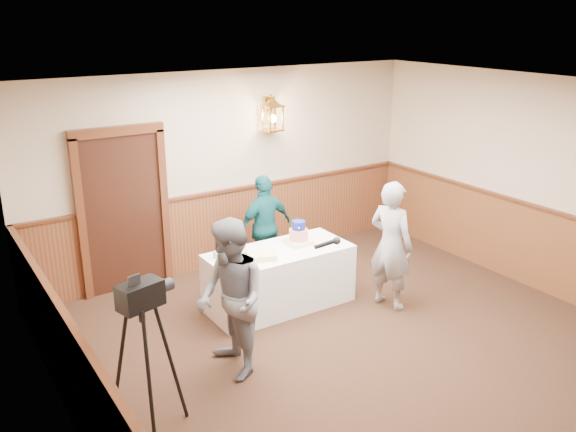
% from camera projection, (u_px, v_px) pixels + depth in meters
% --- Properties ---
extents(ground, '(7.00, 7.00, 0.00)m').
position_uv_depth(ground, '(392.00, 371.00, 6.31)').
color(ground, black).
rests_on(ground, ground).
extents(room_shell, '(6.02, 7.02, 2.81)m').
position_uv_depth(room_shell, '(366.00, 221.00, 6.16)').
color(room_shell, '#BAA78C').
rests_on(room_shell, ground).
extents(display_table, '(1.80, 0.80, 0.75)m').
position_uv_depth(display_table, '(279.00, 278.00, 7.60)').
color(display_table, white).
rests_on(display_table, ground).
extents(tiered_cake, '(0.30, 0.30, 0.30)m').
position_uv_depth(tiered_cake, '(298.00, 235.00, 7.65)').
color(tiered_cake, beige).
rests_on(tiered_cake, display_table).
extents(sheet_cake_yellow, '(0.41, 0.37, 0.07)m').
position_uv_depth(sheet_cake_yellow, '(262.00, 256.00, 7.22)').
color(sheet_cake_yellow, '#F9F495').
rests_on(sheet_cake_yellow, display_table).
extents(sheet_cake_green, '(0.38, 0.33, 0.08)m').
position_uv_depth(sheet_cake_green, '(231.00, 254.00, 7.26)').
color(sheet_cake_green, '#9CCA8F').
rests_on(sheet_cake_green, display_table).
extents(interviewer, '(1.49, 0.86, 1.65)m').
position_uv_depth(interviewer, '(231.00, 299.00, 6.04)').
color(interviewer, slate).
rests_on(interviewer, ground).
extents(baker, '(0.53, 0.67, 1.63)m').
position_uv_depth(baker, '(391.00, 245.00, 7.47)').
color(baker, gray).
rests_on(baker, ground).
extents(assistant_p, '(0.89, 0.45, 1.46)m').
position_uv_depth(assistant_p, '(265.00, 227.00, 8.36)').
color(assistant_p, '#125258').
rests_on(assistant_p, ground).
extents(tv_camera_rig, '(0.58, 0.54, 1.48)m').
position_uv_depth(tv_camera_rig, '(147.00, 371.00, 5.12)').
color(tv_camera_rig, black).
rests_on(tv_camera_rig, ground).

